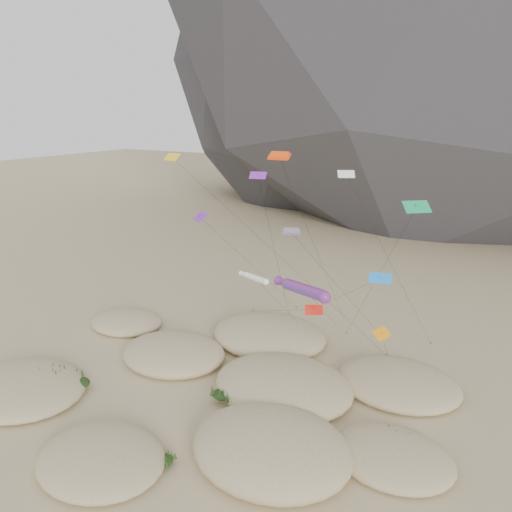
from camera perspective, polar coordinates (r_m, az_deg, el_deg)
The scene contains 9 objects.
ground at distance 52.79m, azimuth -4.27°, elevation -16.93°, with size 500.00×500.00×0.00m, color #CCB789.
dunes at distance 55.26m, azimuth -2.83°, elevation -14.35°, with size 50.18×39.17×4.13m.
dune_grass at distance 55.04m, azimuth -2.89°, elevation -14.36°, with size 40.99×27.66×1.51m.
kite_stakes at distance 70.31m, azimuth 8.75°, elevation -7.99°, with size 25.39×8.67×0.30m.
rainbow_tube_kite at distance 53.38m, azimuth 5.33°, elevation -3.79°, with size 8.36×17.63×11.63m.
white_tube_kite at distance 58.85m, azimuth -0.18°, elevation -2.51°, with size 6.30×10.01×10.47m.
orange_parafoil at distance 59.35m, azimuth 2.76°, elevation 11.12°, with size 6.46×11.85×24.28m.
multi_parafoil at distance 54.42m, azimuth 4.24°, elevation 2.57°, with size 8.71×13.66×16.65m.
delta_kites at distance 54.02m, azimuth 6.10°, elevation 2.84°, with size 29.93×21.97×23.98m.
Camera 1 is at (24.85, -36.44, 29.02)m, focal length 35.00 mm.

